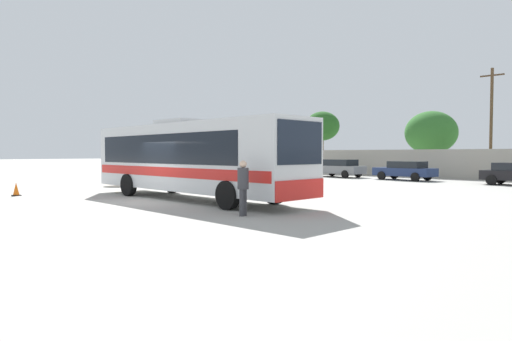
# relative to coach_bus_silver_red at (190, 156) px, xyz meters

# --- Properties ---
(ground_plane) EXTENTS (300.00, 300.00, 0.00)m
(ground_plane) POSITION_rel_coach_bus_silver_red_xyz_m (-0.45, 8.14, -1.88)
(ground_plane) COLOR #A3A099
(perimeter_wall) EXTENTS (80.00, 0.30, 2.34)m
(perimeter_wall) POSITION_rel_coach_bus_silver_red_xyz_m (-0.45, 23.77, -0.71)
(perimeter_wall) COLOR #9E998C
(perimeter_wall) RESTS_ON ground_plane
(coach_bus_silver_red) EXTENTS (12.32, 2.93, 3.52)m
(coach_bus_silver_red) POSITION_rel_coach_bus_silver_red_xyz_m (0.00, 0.00, 0.00)
(coach_bus_silver_red) COLOR silver
(coach_bus_silver_red) RESTS_ON ground_plane
(attendant_by_bus_door) EXTENTS (0.46, 0.46, 1.78)m
(attendant_by_bus_door) POSITION_rel_coach_bus_silver_red_xyz_m (5.46, -1.74, -0.87)
(attendant_by_bus_door) COLOR #38383D
(attendant_by_bus_door) RESTS_ON ground_plane
(vendor_umbrella_near_gate_orange) EXTENTS (2.38, 2.38, 2.33)m
(vendor_umbrella_near_gate_orange) POSITION_rel_coach_bus_silver_red_xyz_m (-10.33, 2.30, 0.09)
(vendor_umbrella_near_gate_orange) COLOR gray
(vendor_umbrella_near_gate_orange) RESTS_ON ground_plane
(parked_car_leftmost_silver) EXTENTS (4.29, 2.24, 1.51)m
(parked_car_leftmost_silver) POSITION_rel_coach_bus_silver_red_xyz_m (-12.20, 19.61, -1.09)
(parked_car_leftmost_silver) COLOR #B7BABF
(parked_car_leftmost_silver) RESTS_ON ground_plane
(parked_car_second_grey) EXTENTS (4.59, 2.14, 1.50)m
(parked_car_second_grey) POSITION_rel_coach_bus_silver_red_xyz_m (-6.10, 19.48, -1.09)
(parked_car_second_grey) COLOR slate
(parked_car_second_grey) RESTS_ON ground_plane
(parked_car_third_dark_blue) EXTENTS (4.53, 2.13, 1.42)m
(parked_car_third_dark_blue) POSITION_rel_coach_bus_silver_red_xyz_m (-0.14, 19.58, -1.12)
(parked_car_third_dark_blue) COLOR navy
(parked_car_third_dark_blue) RESTS_ON ground_plane
(utility_pole_near) EXTENTS (1.80, 0.25, 8.99)m
(utility_pole_near) POSITION_rel_coach_bus_silver_red_xyz_m (3.15, 27.61, 2.80)
(utility_pole_near) COLOR #4C3823
(utility_pole_near) RESTS_ON ground_plane
(roadside_tree_left) EXTENTS (3.67, 3.67, 6.51)m
(roadside_tree_left) POSITION_rel_coach_bus_silver_red_xyz_m (-13.27, 26.37, 3.04)
(roadside_tree_left) COLOR brown
(roadside_tree_left) RESTS_ON ground_plane
(roadside_tree_midleft) EXTENTS (4.77, 4.77, 6.01)m
(roadside_tree_midleft) POSITION_rel_coach_bus_silver_red_xyz_m (-2.68, 29.34, 2.09)
(roadside_tree_midleft) COLOR brown
(roadside_tree_midleft) RESTS_ON ground_plane
(traffic_cone_on_apron) EXTENTS (0.36, 0.36, 0.64)m
(traffic_cone_on_apron) POSITION_rel_coach_bus_silver_red_xyz_m (-6.91, -5.15, -1.57)
(traffic_cone_on_apron) COLOR black
(traffic_cone_on_apron) RESTS_ON ground_plane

